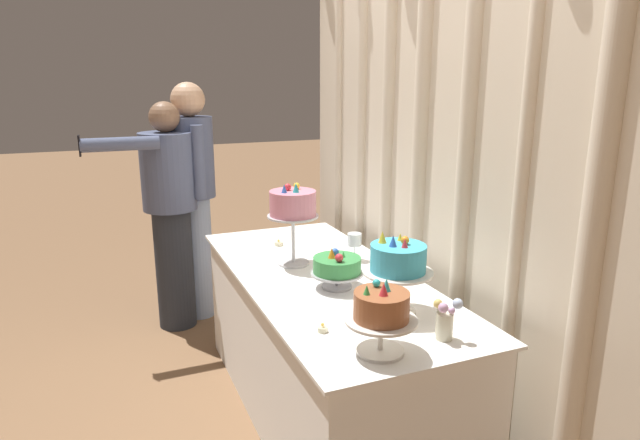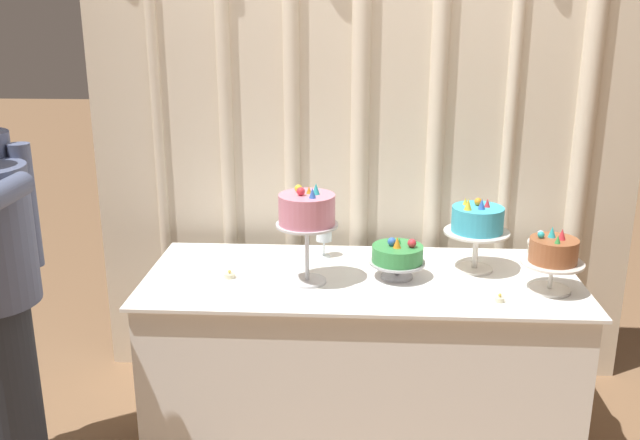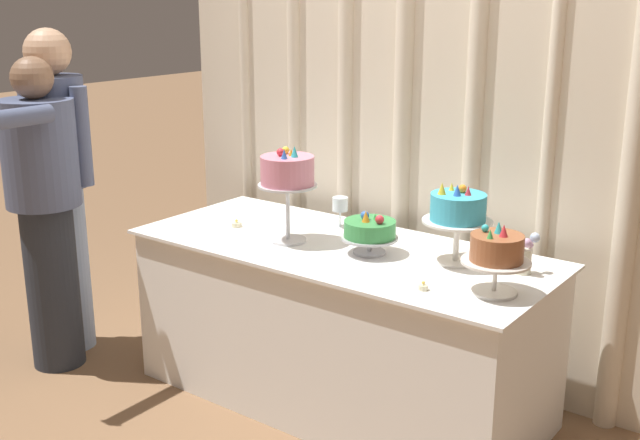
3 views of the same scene
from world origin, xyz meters
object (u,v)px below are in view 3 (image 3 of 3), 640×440
object	(u,v)px
cake_table	(340,325)
cake_display_rightmost	(497,252)
guest_man_pink_jacket	(44,204)
cake_display_leftmost	(287,174)
wine_glass	(340,205)
flower_vase	(524,254)
guest_man_dark_suit	(59,177)
tealight_near_left	(423,287)
tealight_far_left	(237,224)
cake_display_midleft	(370,231)
cake_display_midright	(458,211)

from	to	relation	value
cake_table	cake_display_rightmost	distance (m)	0.97
guest_man_pink_jacket	cake_display_rightmost	bearing A→B (deg)	11.36
guest_man_pink_jacket	cake_display_leftmost	bearing A→B (deg)	22.46
wine_glass	flower_vase	distance (m)	0.98
flower_vase	guest_man_pink_jacket	xyz separation A→B (m)	(-2.19, -0.71, 0.01)
flower_vase	guest_man_dark_suit	bearing A→B (deg)	-167.04
wine_glass	cake_display_leftmost	bearing A→B (deg)	-99.65
tealight_near_left	guest_man_dark_suit	bearing A→B (deg)	-176.44
guest_man_dark_suit	guest_man_pink_jacket	bearing A→B (deg)	-57.29
wine_glass	tealight_far_left	world-z (taller)	wine_glass
cake_display_midleft	tealight_near_left	size ratio (longest dim) A/B	6.14
cake_display_rightmost	cake_display_leftmost	bearing A→B (deg)	177.85
cake_display_midright	guest_man_dark_suit	bearing A→B (deg)	-166.52
cake_table	wine_glass	size ratio (longest dim) A/B	13.03
cake_display_midright	cake_display_rightmost	size ratio (longest dim) A/B	1.25
cake_table	cake_display_midleft	xyz separation A→B (m)	(0.16, -0.01, 0.48)
cake_table	flower_vase	size ratio (longest dim) A/B	11.39
cake_display_midleft	wine_glass	xyz separation A→B (m)	(-0.34, 0.25, 0.01)
wine_glass	tealight_near_left	bearing A→B (deg)	-33.77
cake_table	cake_display_midleft	bearing A→B (deg)	-2.45
cake_display_midleft	guest_man_dark_suit	size ratio (longest dim) A/B	0.15
cake_display_midleft	cake_display_midright	bearing A→B (deg)	17.70
guest_man_pink_jacket	tealight_near_left	bearing A→B (deg)	9.06
tealight_near_left	wine_glass	bearing A→B (deg)	146.23
cake_display_midleft	tealight_near_left	world-z (taller)	cake_display_midleft
flower_vase	tealight_far_left	xyz separation A→B (m)	(-1.38, -0.20, -0.07)
cake_table	cake_display_leftmost	xyz separation A→B (m)	(-0.24, -0.08, 0.69)
flower_vase	cake_display_leftmost	bearing A→B (deg)	-167.16
cake_display_midleft	tealight_near_left	xyz separation A→B (m)	(0.40, -0.24, -0.09)
cake_display_midright	wine_glass	distance (m)	0.72
cake_display_leftmost	wine_glass	bearing A→B (deg)	80.35
cake_display_leftmost	cake_display_midleft	world-z (taller)	cake_display_leftmost
cake_display_leftmost	guest_man_pink_jacket	world-z (taller)	guest_man_pink_jacket
tealight_near_left	cake_display_rightmost	bearing A→B (deg)	28.75
cake_display_midleft	cake_display_rightmost	size ratio (longest dim) A/B	0.89
flower_vase	guest_man_dark_suit	world-z (taller)	guest_man_dark_suit
cake_display_leftmost	cake_display_midleft	xyz separation A→B (m)	(0.39, 0.08, -0.21)
cake_display_midleft	tealight_far_left	xyz separation A→B (m)	(-0.74, -0.04, -0.09)
cake_display_leftmost	guest_man_dark_suit	size ratio (longest dim) A/B	0.26
cake_display_leftmost	tealight_near_left	world-z (taller)	cake_display_leftmost
flower_vase	guest_man_pink_jacket	distance (m)	2.30
guest_man_dark_suit	tealight_far_left	bearing A→B (deg)	19.47
cake_display_leftmost	cake_table	bearing A→B (deg)	19.29
cake_display_leftmost	cake_display_midleft	bearing A→B (deg)	10.90
cake_display_leftmost	wine_glass	xyz separation A→B (m)	(0.06, 0.33, -0.20)
tealight_near_left	guest_man_dark_suit	world-z (taller)	guest_man_dark_suit
cake_display_midleft	tealight_far_left	world-z (taller)	cake_display_midleft
cake_table	tealight_near_left	world-z (taller)	tealight_near_left
cake_table	tealight_near_left	size ratio (longest dim) A/B	47.66
cake_display_midright	tealight_near_left	bearing A→B (deg)	-82.30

